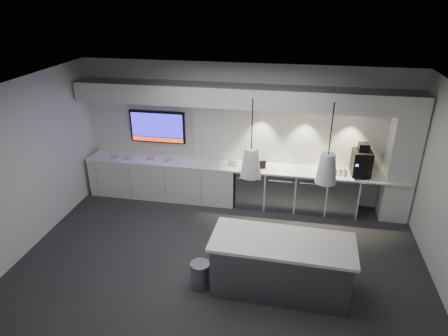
% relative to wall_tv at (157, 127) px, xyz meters
% --- Properties ---
extents(floor, '(7.00, 7.00, 0.00)m').
position_rel_wall_tv_xyz_m(floor, '(1.90, -2.45, -1.56)').
color(floor, '#28292B').
rests_on(floor, ground).
extents(ceiling, '(7.00, 7.00, 0.00)m').
position_rel_wall_tv_xyz_m(ceiling, '(1.90, -2.45, 1.44)').
color(ceiling, black).
rests_on(ceiling, wall_back).
extents(wall_back, '(7.00, 0.00, 7.00)m').
position_rel_wall_tv_xyz_m(wall_back, '(1.90, 0.05, -0.06)').
color(wall_back, silver).
rests_on(wall_back, floor).
extents(wall_front, '(7.00, 0.00, 7.00)m').
position_rel_wall_tv_xyz_m(wall_front, '(1.90, -4.95, -0.06)').
color(wall_front, silver).
rests_on(wall_front, floor).
extents(wall_left, '(0.00, 7.00, 7.00)m').
position_rel_wall_tv_xyz_m(wall_left, '(-1.60, -2.45, -0.06)').
color(wall_left, silver).
rests_on(wall_left, floor).
extents(back_counter, '(6.80, 0.65, 0.04)m').
position_rel_wall_tv_xyz_m(back_counter, '(1.90, -0.27, -0.68)').
color(back_counter, white).
rests_on(back_counter, left_base_cabinets).
extents(left_base_cabinets, '(3.30, 0.63, 0.86)m').
position_rel_wall_tv_xyz_m(left_base_cabinets, '(0.15, -0.27, -1.13)').
color(left_base_cabinets, white).
rests_on(left_base_cabinets, floor).
extents(fridge_unit_a, '(0.60, 0.61, 0.85)m').
position_rel_wall_tv_xyz_m(fridge_unit_a, '(2.15, -0.27, -1.13)').
color(fridge_unit_a, gray).
rests_on(fridge_unit_a, floor).
extents(fridge_unit_b, '(0.60, 0.61, 0.85)m').
position_rel_wall_tv_xyz_m(fridge_unit_b, '(2.78, -0.27, -1.13)').
color(fridge_unit_b, gray).
rests_on(fridge_unit_b, floor).
extents(fridge_unit_c, '(0.60, 0.61, 0.85)m').
position_rel_wall_tv_xyz_m(fridge_unit_c, '(3.41, -0.27, -1.13)').
color(fridge_unit_c, gray).
rests_on(fridge_unit_c, floor).
extents(fridge_unit_d, '(0.60, 0.61, 0.85)m').
position_rel_wall_tv_xyz_m(fridge_unit_d, '(4.04, -0.27, -1.13)').
color(fridge_unit_d, gray).
rests_on(fridge_unit_d, floor).
extents(backsplash, '(4.60, 0.03, 1.30)m').
position_rel_wall_tv_xyz_m(backsplash, '(3.10, 0.03, -0.01)').
color(backsplash, white).
rests_on(backsplash, wall_back).
extents(soffit, '(6.90, 0.60, 0.40)m').
position_rel_wall_tv_xyz_m(soffit, '(1.90, -0.25, 0.84)').
color(soffit, white).
rests_on(soffit, wall_back).
extents(column, '(0.55, 0.55, 2.60)m').
position_rel_wall_tv_xyz_m(column, '(5.10, -0.25, -0.26)').
color(column, white).
rests_on(column, floor).
extents(wall_tv, '(1.25, 0.07, 0.72)m').
position_rel_wall_tv_xyz_m(wall_tv, '(0.00, 0.00, 0.00)').
color(wall_tv, black).
rests_on(wall_tv, wall_back).
extents(island, '(2.18, 0.99, 0.91)m').
position_rel_wall_tv_xyz_m(island, '(2.94, -2.92, -1.10)').
color(island, gray).
rests_on(island, floor).
extents(bin, '(0.35, 0.35, 0.43)m').
position_rel_wall_tv_xyz_m(bin, '(1.69, -3.08, -1.34)').
color(bin, gray).
rests_on(bin, floor).
extents(coffee_machine, '(0.39, 0.55, 0.67)m').
position_rel_wall_tv_xyz_m(coffee_machine, '(4.36, -0.25, -0.39)').
color(coffee_machine, black).
rests_on(coffee_machine, back_counter).
extents(sign_black, '(0.14, 0.06, 0.18)m').
position_rel_wall_tv_xyz_m(sign_black, '(2.38, -0.35, -0.57)').
color(sign_black, black).
rests_on(sign_black, back_counter).
extents(sign_white, '(0.18, 0.05, 0.14)m').
position_rel_wall_tv_xyz_m(sign_white, '(1.74, -0.34, -0.59)').
color(sign_white, white).
rests_on(sign_white, back_counter).
extents(cup_cluster, '(0.27, 0.17, 0.15)m').
position_rel_wall_tv_xyz_m(cup_cluster, '(3.96, -0.34, -0.59)').
color(cup_cluster, silver).
rests_on(cup_cluster, back_counter).
extents(tray_a, '(0.20, 0.20, 0.02)m').
position_rel_wall_tv_xyz_m(tray_a, '(-0.94, -0.36, -0.65)').
color(tray_a, '#A9A9A9').
rests_on(tray_a, back_counter).
extents(tray_b, '(0.17, 0.17, 0.02)m').
position_rel_wall_tv_xyz_m(tray_b, '(-0.62, -0.34, -0.65)').
color(tray_b, '#A9A9A9').
rests_on(tray_b, back_counter).
extents(tray_c, '(0.20, 0.20, 0.02)m').
position_rel_wall_tv_xyz_m(tray_c, '(-0.11, -0.29, -0.65)').
color(tray_c, '#A9A9A9').
rests_on(tray_c, back_counter).
extents(tray_d, '(0.19, 0.19, 0.02)m').
position_rel_wall_tv_xyz_m(tray_d, '(0.31, -0.31, -0.65)').
color(tray_d, '#A9A9A9').
rests_on(tray_d, back_counter).
extents(pendant_left, '(0.29, 0.29, 1.12)m').
position_rel_wall_tv_xyz_m(pendant_left, '(2.43, -2.92, 0.59)').
color(pendant_left, white).
rests_on(pendant_left, ceiling).
extents(pendant_right, '(0.29, 0.29, 1.12)m').
position_rel_wall_tv_xyz_m(pendant_right, '(3.45, -2.92, 0.59)').
color(pendant_right, white).
rests_on(pendant_right, ceiling).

